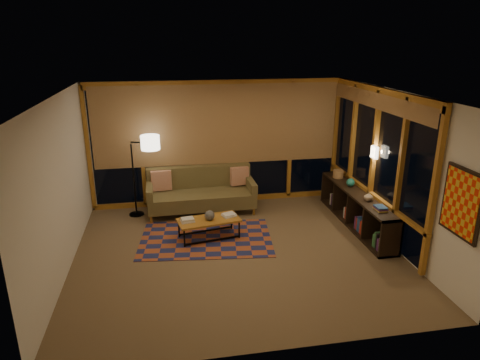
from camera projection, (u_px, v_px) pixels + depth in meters
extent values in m
cube|color=brown|center=(237.00, 252.00, 7.41)|extent=(5.50, 5.00, 0.01)
cube|color=silver|center=(237.00, 95.00, 6.55)|extent=(5.50, 5.00, 0.01)
cube|color=white|center=(218.00, 143.00, 9.31)|extent=(5.50, 0.01, 2.70)
cube|color=white|center=(276.00, 249.00, 4.65)|extent=(5.50, 0.01, 2.70)
cube|color=white|center=(60.00, 188.00, 6.52)|extent=(0.01, 5.00, 2.70)
cube|color=white|center=(392.00, 169.00, 7.44)|extent=(0.01, 5.00, 2.70)
cube|color=#A14B29|center=(206.00, 238.00, 7.90)|extent=(2.55, 1.85, 0.01)
sphere|color=#272728|center=(210.00, 215.00, 7.76)|extent=(0.25, 0.25, 0.18)
cylinder|color=#986B43|center=(338.00, 174.00, 9.10)|extent=(0.23, 0.23, 0.17)
sphere|color=#1C6A5B|center=(351.00, 183.00, 8.56)|extent=(0.18, 0.18, 0.17)
imported|color=tan|center=(369.00, 196.00, 7.82)|extent=(0.17, 0.17, 0.17)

